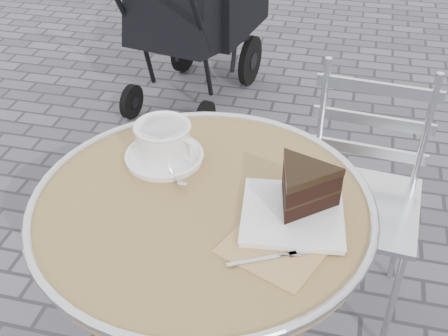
% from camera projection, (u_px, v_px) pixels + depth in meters
% --- Properties ---
extents(cafe_table, '(0.72, 0.72, 0.74)m').
position_uv_depth(cafe_table, '(204.00, 259.00, 1.25)').
color(cafe_table, silver).
rests_on(cafe_table, ground).
extents(cappuccino_set, '(0.18, 0.19, 0.09)m').
position_uv_depth(cappuccino_set, '(164.00, 145.00, 1.26)').
color(cappuccino_set, white).
rests_on(cappuccino_set, cafe_table).
extents(cake_plate_set, '(0.24, 0.32, 0.11)m').
position_uv_depth(cake_plate_set, '(301.00, 193.00, 1.10)').
color(cake_plate_set, tan).
rests_on(cake_plate_set, cafe_table).
extents(bistro_chair, '(0.38, 0.38, 0.79)m').
position_uv_depth(bistro_chair, '(364.00, 167.00, 1.67)').
color(bistro_chair, silver).
rests_on(bistro_chair, ground).
extents(baby_stroller, '(0.59, 1.02, 1.00)m').
position_uv_depth(baby_stroller, '(197.00, 14.00, 2.77)').
color(baby_stroller, black).
rests_on(baby_stroller, ground).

